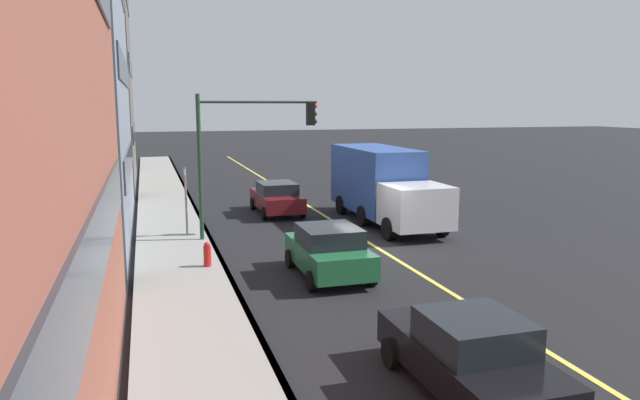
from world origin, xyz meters
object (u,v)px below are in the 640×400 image
truck_blue (382,184)px  fire_hydrant (207,257)px  car_black (469,355)px  traffic_light_mast (247,140)px  car_green (329,251)px  car_maroon (277,198)px  street_sign_post (186,197)px

truck_blue → fire_hydrant: truck_blue is taller
car_black → traffic_light_mast: traffic_light_mast is taller
car_green → truck_blue: size_ratio=0.46×
car_maroon → street_sign_post: (-4.27, 4.57, 0.88)m
car_black → car_green: car_green is taller
street_sign_post → car_green: bearing=-149.4°
car_maroon → car_green: 10.76m
car_black → truck_blue: truck_blue is taller
car_black → fire_hydrant: bearing=21.3°
car_maroon → car_green: car_green is taller
street_sign_post → traffic_light_mast: bearing=-111.2°
truck_blue → car_maroon: bearing=51.2°
car_black → car_green: bearing=1.4°
car_green → fire_hydrant: bearing=64.3°
car_black → fire_hydrant: 10.19m
traffic_light_mast → car_maroon: bearing=-23.7°
traffic_light_mast → street_sign_post: 3.33m
traffic_light_mast → street_sign_post: traffic_light_mast is taller
car_black → fire_hydrant: (9.49, 3.70, -0.30)m
car_black → truck_blue: 15.96m
car_black → car_maroon: size_ratio=0.97×
street_sign_post → car_black: bearing=-164.3°
car_black → street_sign_post: bearing=15.7°
fire_hydrant → traffic_light_mast: bearing=-27.3°
car_green → fire_hydrant: 3.92m
car_green → traffic_light_mast: traffic_light_mast is taller
truck_blue → traffic_light_mast: (-1.85, 6.39, 2.18)m
truck_blue → street_sign_post: truck_blue is taller
car_green → car_maroon: bearing=-4.0°
car_black → truck_blue: bearing=-17.1°
fire_hydrant → car_maroon: bearing=-25.3°
traffic_light_mast → street_sign_post: (0.89, 2.31, -2.23)m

